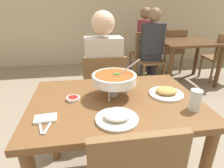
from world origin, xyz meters
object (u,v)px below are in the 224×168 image
object	(u,v)px
dining_table_main	(115,115)
diner_main	(103,69)
drink_glass	(195,101)
chair_bg_corner	(173,49)
rice_plate	(117,117)
chair_bg_middle	(147,50)
appetizer_plate	(166,92)
chair_bg_right	(222,55)
patron_bg_middle	(146,37)
dining_table_far	(187,49)
chair_bg_left	(148,55)
curry_bowl	(114,79)
patron_bg_left	(151,43)
sauce_dish	(73,98)
chair_diner_main	(104,91)

from	to	relation	value
dining_table_main	diner_main	distance (m)	0.73
drink_glass	chair_bg_corner	xyz separation A→B (m)	(1.19, 2.70, -0.31)
rice_plate	chair_bg_middle	distance (m)	2.94
appetizer_plate	chair_bg_middle	xyz separation A→B (m)	(0.70, 2.45, -0.27)
chair_bg_right	diner_main	bearing A→B (deg)	-153.78
diner_main	drink_glass	distance (m)	1.03
chair_bg_middle	patron_bg_middle	world-z (taller)	patron_bg_middle
dining_table_main	dining_table_far	world-z (taller)	same
appetizer_plate	chair_bg_left	size ratio (longest dim) A/B	0.27
curry_bowl	rice_plate	xyz separation A→B (m)	(-0.03, -0.30, -0.11)
rice_plate	appetizer_plate	size ratio (longest dim) A/B	1.00
rice_plate	patron_bg_left	size ratio (longest dim) A/B	0.18
chair_bg_left	chair_bg_corner	world-z (taller)	same
diner_main	sauce_dish	world-z (taller)	diner_main
patron_bg_left	curry_bowl	bearing A→B (deg)	-116.82
curry_bowl	dining_table_far	distance (m)	2.52
curry_bowl	dining_table_far	xyz separation A→B (m)	(1.63, 1.90, -0.27)
chair_bg_left	patron_bg_left	distance (m)	0.25
dining_table_far	dining_table_main	bearing A→B (deg)	-129.92
chair_diner_main	rice_plate	bearing A→B (deg)	-92.09
dining_table_main	appetizer_plate	bearing A→B (deg)	1.94
curry_bowl	chair_bg_left	xyz separation A→B (m)	(0.95, 1.99, -0.38)
appetizer_plate	chair_bg_middle	bearing A→B (deg)	74.06
drink_glass	chair_bg_corner	world-z (taller)	chair_bg_corner
appetizer_plate	curry_bowl	bearing A→B (deg)	173.47
chair_bg_right	chair_bg_corner	distance (m)	0.91
dining_table_main	patron_bg_middle	distance (m)	2.75
appetizer_plate	patron_bg_left	distance (m)	2.06
sauce_dish	drink_glass	world-z (taller)	drink_glass
chair_bg_middle	patron_bg_left	bearing A→B (deg)	-100.78
chair_diner_main	sauce_dish	size ratio (longest dim) A/B	10.00
chair_bg_right	patron_bg_middle	bearing A→B (deg)	150.08
patron_bg_left	patron_bg_middle	size ratio (longest dim) A/B	1.00
curry_bowl	appetizer_plate	xyz separation A→B (m)	(0.37, -0.04, -0.11)
chair_diner_main	diner_main	distance (m)	0.24
chair_diner_main	appetizer_plate	size ratio (longest dim) A/B	3.75
diner_main	patron_bg_middle	world-z (taller)	same
curry_bowl	appetizer_plate	world-z (taller)	curry_bowl
drink_glass	chair_bg_left	xyz separation A→B (m)	(0.51, 2.25, -0.31)
chair_diner_main	chair_bg_right	xyz separation A→B (m)	(2.27, 1.15, 0.00)
dining_table_far	chair_bg_left	size ratio (longest dim) A/B	1.11
dining_table_far	appetizer_plate	bearing A→B (deg)	-123.15
chair_bg_left	chair_bg_right	distance (m)	1.33
curry_bowl	chair_bg_right	distance (m)	2.91
chair_bg_right	chair_bg_corner	size ratio (longest dim) A/B	1.00
dining_table_main	sauce_dish	bearing A→B (deg)	172.67
chair_bg_right	appetizer_plate	bearing A→B (deg)	-136.13
appetizer_plate	sauce_dish	size ratio (longest dim) A/B	2.67
chair_bg_middle	chair_bg_corner	distance (m)	0.57
chair_bg_corner	appetizer_plate	bearing A→B (deg)	-117.07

